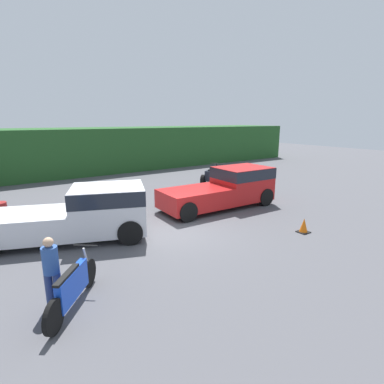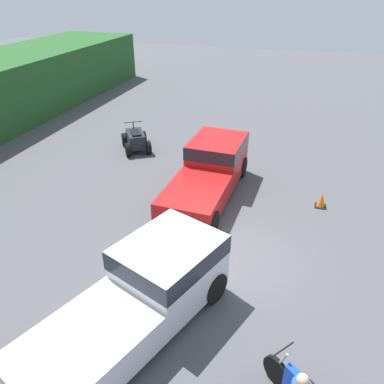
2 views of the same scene
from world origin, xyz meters
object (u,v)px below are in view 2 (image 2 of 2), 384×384
pickup_truck_second (145,290)px  traffic_cone (321,201)px  quad_atv (136,140)px  pickup_truck_red (211,168)px

pickup_truck_second → traffic_cone: 8.13m
pickup_truck_second → quad_atv: 10.99m
quad_atv → pickup_truck_second: bearing=172.5°
pickup_truck_red → quad_atv: 5.48m
pickup_truck_red → quad_atv: bearing=60.0°
pickup_truck_red → quad_atv: pickup_truck_red is taller
pickup_truck_red → pickup_truck_second: bearing=-176.3°
quad_atv → traffic_cone: (-2.93, -8.97, -0.26)m
pickup_truck_red → traffic_cone: (-0.02, -4.35, -0.72)m
pickup_truck_red → quad_atv: (2.91, 4.62, -0.47)m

